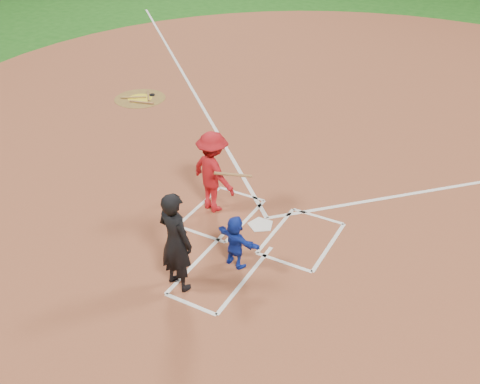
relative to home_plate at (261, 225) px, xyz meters
The scene contains 13 objects.
ground 0.02m from the home_plate, ahead, with size 120.00×120.00×0.00m, color #195314.
home_plate_dirt 6.00m from the home_plate, 90.00° to the left, with size 28.00×28.00×0.01m, color brown.
home_plate is the anchor object (origin of this frame).
on_deck_circle 8.17m from the home_plate, 146.54° to the left, with size 1.70×1.70×0.01m, color brown.
on_deck_logo 8.17m from the home_plate, 146.54° to the left, with size 0.80×0.80×0.00m, color yellow.
on_deck_bat_a 8.19m from the home_plate, 144.50° to the left, with size 0.06×0.06×0.84m, color olive.
on_deck_bat_b 8.29m from the home_plate, 147.88° to the left, with size 0.06×0.06×0.84m, color olive.
on_deck_bat_c 7.76m from the home_plate, 147.17° to the left, with size 0.06×0.06×0.84m, color #925D35.
bat_weight_donut 8.24m from the home_plate, 143.45° to the left, with size 0.19×0.19×0.05m, color black.
catcher 1.54m from the home_plate, 83.47° to the right, with size 1.04×0.33×1.12m, color #142DA8.
umpire 2.70m from the home_plate, 101.24° to the right, with size 0.74×0.49×2.03m, color black.
chalk_markings 5.29m from the home_plate, 90.00° to the left, with size 28.35×17.32×0.01m.
batter_at_plate 1.57m from the home_plate, behind, with size 1.61×1.06×1.91m.
Camera 1 is at (4.20, -8.57, 6.87)m, focal length 40.00 mm.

